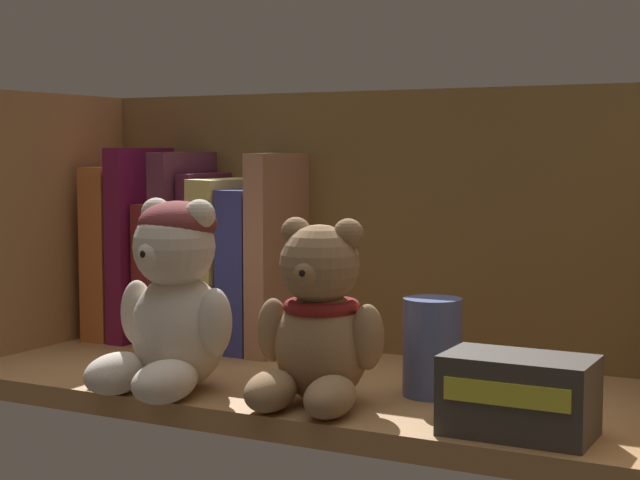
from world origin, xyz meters
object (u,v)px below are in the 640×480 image
at_px(book_2, 172,271).
at_px(small_product_box, 519,395).
at_px(book_0, 129,251).
at_px(book_1, 150,243).
at_px(pillar_candle, 432,347).
at_px(book_5, 231,262).
at_px(book_7, 285,252).
at_px(teddy_bear_smaller, 318,325).
at_px(book_3, 193,247).
at_px(book_4, 210,258).
at_px(book_6, 259,268).
at_px(teddy_bear_larger, 173,300).

height_order(book_2, small_product_box, book_2).
relative_size(book_0, small_product_box, 1.75).
xyz_separation_m(book_0, book_1, (0.03, 0.00, 0.01)).
distance_m(book_1, pillar_candle, 0.41).
xyz_separation_m(book_2, book_5, (0.08, 0.00, 0.01)).
relative_size(book_5, book_7, 0.87).
height_order(book_0, book_5, book_0).
height_order(teddy_bear_smaller, small_product_box, teddy_bear_smaller).
bearing_deg(book_3, book_7, 0.00).
xyz_separation_m(book_1, book_4, (0.08, 0.00, -0.01)).
xyz_separation_m(book_4, pillar_candle, (0.31, -0.12, -0.05)).
xyz_separation_m(book_2, small_product_box, (0.46, -0.20, -0.05)).
bearing_deg(small_product_box, book_6, 149.80).
relative_size(book_0, book_6, 1.13).
relative_size(book_3, book_4, 1.12).
height_order(book_4, small_product_box, book_4).
xyz_separation_m(book_0, book_6, (0.17, 0.00, -0.01)).
bearing_deg(teddy_bear_smaller, book_1, 149.11).
bearing_deg(book_2, book_6, 0.00).
bearing_deg(teddy_bear_larger, teddy_bear_smaller, 5.55).
relative_size(book_6, teddy_bear_smaller, 1.10).
bearing_deg(book_1, book_7, 0.00).
xyz_separation_m(book_2, teddy_bear_larger, (0.15, -0.20, 0.00)).
height_order(teddy_bear_larger, small_product_box, teddy_bear_larger).
bearing_deg(book_0, book_5, 0.00).
bearing_deg(book_1, pillar_candle, -16.67).
xyz_separation_m(book_7, teddy_bear_smaller, (0.14, -0.19, -0.04)).
height_order(book_5, small_product_box, book_5).
bearing_deg(book_3, book_0, 180.00).
relative_size(book_5, small_product_box, 1.65).
height_order(book_5, teddy_bear_larger, book_5).
relative_size(teddy_bear_larger, small_product_box, 1.54).
bearing_deg(book_6, book_7, 0.00).
bearing_deg(book_2, pillar_candle, -17.96).
height_order(book_6, pillar_candle, book_6).
bearing_deg(book_5, book_2, 180.00).
xyz_separation_m(book_1, pillar_candle, (0.39, -0.12, -0.06)).
xyz_separation_m(book_2, book_7, (0.15, 0.00, 0.03)).
distance_m(book_0, book_5, 0.14).
height_order(book_0, teddy_bear_larger, book_0).
bearing_deg(book_7, book_6, 180.00).
bearing_deg(book_2, book_7, 0.00).
bearing_deg(pillar_candle, book_3, 160.54).
height_order(book_0, book_2, book_0).
xyz_separation_m(teddy_bear_smaller, pillar_candle, (0.07, 0.07, -0.02)).
relative_size(book_4, pillar_candle, 2.20).
height_order(book_5, book_7, book_7).
bearing_deg(teddy_bear_smaller, small_product_box, -4.20).
relative_size(book_0, teddy_bear_smaller, 1.24).
xyz_separation_m(book_3, pillar_candle, (0.33, -0.12, -0.06)).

